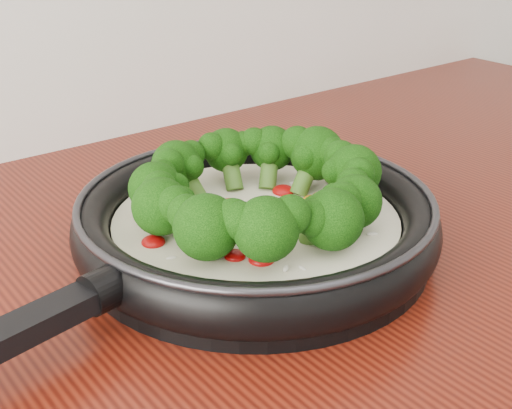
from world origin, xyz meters
TOP-DOWN VIEW (x-y plane):
  - skillet at (-0.10, 1.09)m, footprint 0.58×0.41m

SIDE VIEW (x-z plane):
  - skillet at x=-0.10m, z-range 0.89..0.99m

